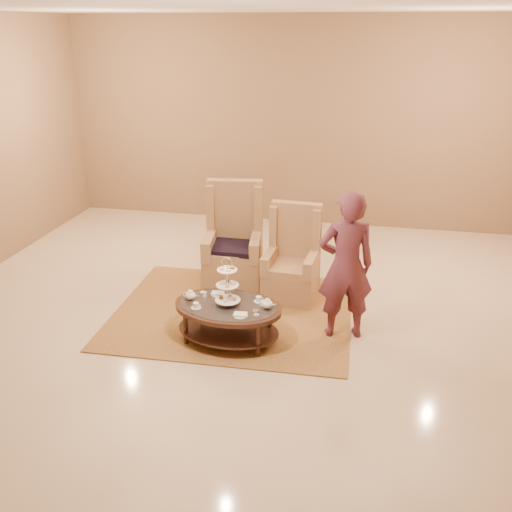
% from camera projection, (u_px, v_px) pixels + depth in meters
% --- Properties ---
extents(ground, '(8.00, 8.00, 0.00)m').
position_uv_depth(ground, '(244.00, 326.00, 6.77)').
color(ground, beige).
rests_on(ground, ground).
extents(ceiling, '(8.00, 8.00, 0.02)m').
position_uv_depth(ceiling, '(244.00, 326.00, 6.77)').
color(ceiling, white).
rests_on(ceiling, ground).
extents(wall_back, '(8.00, 0.04, 3.50)m').
position_uv_depth(wall_back, '(295.00, 123.00, 9.73)').
color(wall_back, '#8C6C4C').
rests_on(wall_back, ground).
extents(rug, '(2.95, 2.48, 0.02)m').
position_uv_depth(rug, '(233.00, 312.00, 7.07)').
color(rug, '#A87D3B').
rests_on(rug, ground).
extents(tea_table, '(1.31, 0.98, 1.02)m').
position_uv_depth(tea_table, '(228.00, 312.00, 6.31)').
color(tea_table, black).
rests_on(tea_table, ground).
extents(armchair_left, '(0.85, 0.87, 1.40)m').
position_uv_depth(armchair_left, '(234.00, 250.00, 7.75)').
color(armchair_left, '#AA7D50').
rests_on(armchair_left, ground).
extents(armchair_right, '(0.70, 0.72, 1.22)m').
position_uv_depth(armchair_right, '(292.00, 266.00, 7.40)').
color(armchair_right, '#AA7D50').
rests_on(armchair_right, ground).
extents(person, '(0.72, 0.57, 1.72)m').
position_uv_depth(person, '(346.00, 266.00, 6.26)').
color(person, '#582531').
rests_on(person, ground).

